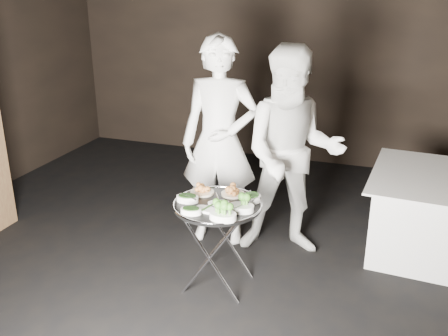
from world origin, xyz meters
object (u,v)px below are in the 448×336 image
(waiter_right, at_px, (292,154))
(waiter_left, at_px, (220,142))
(dining_table, at_px, (442,216))
(tray_stand, at_px, (218,242))
(serving_tray, at_px, (217,205))

(waiter_right, bearing_deg, waiter_left, 165.55)
(dining_table, bearing_deg, tray_stand, -145.74)
(waiter_left, bearing_deg, serving_tray, -80.14)
(serving_tray, xyz_separation_m, waiter_right, (0.40, 0.76, 0.21))
(waiter_right, bearing_deg, tray_stand, -131.51)
(waiter_right, distance_m, dining_table, 1.45)
(waiter_left, distance_m, dining_table, 2.06)
(tray_stand, xyz_separation_m, dining_table, (1.68, 1.15, -0.03))
(serving_tray, xyz_separation_m, waiter_left, (-0.26, 0.77, 0.24))
(tray_stand, xyz_separation_m, waiter_left, (-0.26, 0.77, 0.55))
(serving_tray, relative_size, dining_table, 0.54)
(tray_stand, distance_m, serving_tray, 0.31)
(serving_tray, bearing_deg, waiter_left, 108.46)
(waiter_left, relative_size, dining_table, 1.51)
(tray_stand, relative_size, waiter_right, 0.38)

